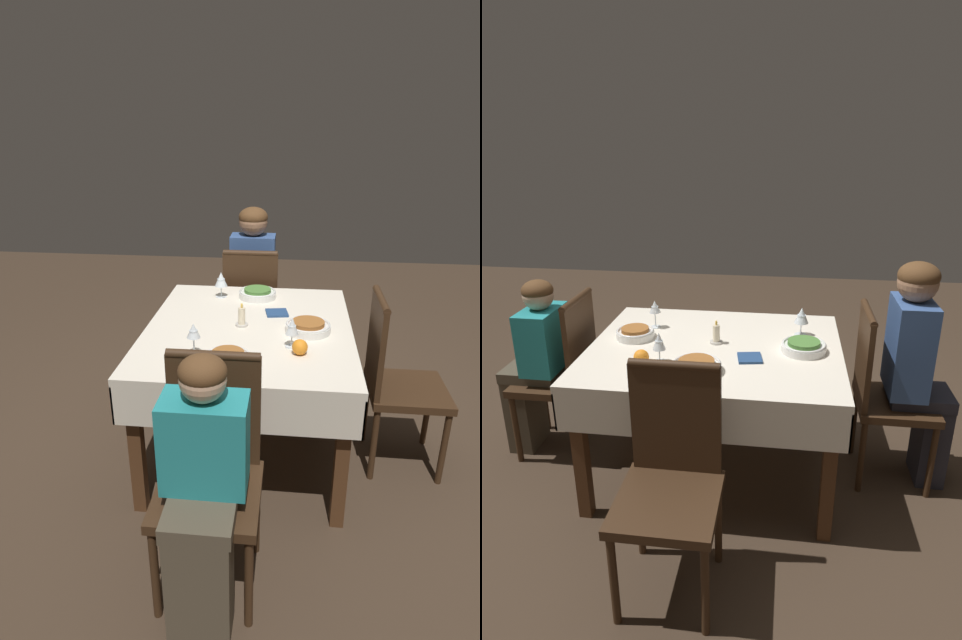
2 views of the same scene
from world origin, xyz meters
The scene contains 16 objects.
ground_plane centered at (0.00, 0.00, 0.00)m, with size 8.00×8.00×0.00m, color #3D2D21.
dining_table centered at (0.00, 0.00, 0.64)m, with size 1.26×1.05×0.72m.
chair_west centered at (-0.85, -0.06, 0.51)m, with size 0.39×0.39×0.93m.
chair_east centered at (0.85, -0.07, 0.51)m, with size 0.39×0.39×0.93m.
chair_north centered at (0.06, 0.75, 0.51)m, with size 0.39×0.39×0.93m.
person_adult_denim centered at (-1.00, -0.06, 0.67)m, with size 0.34×0.30×1.17m.
person_child_teal centered at (1.02, -0.07, 0.56)m, with size 0.33×0.30×1.01m.
bowl_west centered at (-0.44, 0.01, 0.75)m, with size 0.22×0.22×0.06m.
wine_glass_west centered at (-0.43, -0.21, 0.83)m, with size 0.08×0.08×0.15m.
bowl_east centered at (0.43, -0.05, 0.75)m, with size 0.20×0.20×0.06m.
wine_glass_east centered at (0.37, -0.22, 0.83)m, with size 0.06×0.06×0.15m.
bowl_north centered at (0.04, 0.30, 0.75)m, with size 0.23×0.23×0.06m.
wine_glass_north centered at (0.23, 0.22, 0.82)m, with size 0.06×0.06×0.15m.
candle_centerpiece centered at (0.00, -0.04, 0.76)m, with size 0.07×0.07×0.12m.
orange_fruit centered at (0.31, 0.26, 0.76)m, with size 0.07×0.07×0.07m, color orange.
napkin_red_folded centered at (-0.19, 0.14, 0.73)m, with size 0.13×0.13×0.01m.
Camera 1 is at (2.36, 0.21, 1.72)m, focal length 28.00 mm.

